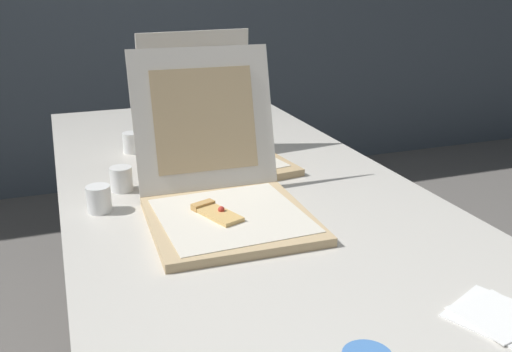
{
  "coord_description": "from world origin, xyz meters",
  "views": [
    {
      "loc": [
        -0.47,
        -0.91,
        1.3
      ],
      "look_at": [
        0.02,
        0.43,
        0.78
      ],
      "focal_mm": 39.03,
      "sensor_mm": 36.0,
      "label": 1
    }
  ],
  "objects": [
    {
      "name": "table",
      "position": [
        0.0,
        0.58,
        0.68
      ],
      "size": [
        0.99,
        2.13,
        0.72
      ],
      "color": "beige",
      "rests_on": "ground"
    },
    {
      "name": "pizza_box_middle",
      "position": [
        -0.01,
        0.74,
        0.78
      ],
      "size": [
        0.43,
        0.44,
        0.41
      ],
      "rotation": [
        0.0,
        0.0,
        0.13
      ],
      "color": "tan",
      "rests_on": "table"
    },
    {
      "name": "pizza_box_front",
      "position": [
        -0.1,
        0.33,
        0.78
      ],
      "size": [
        0.4,
        0.51,
        0.4
      ],
      "rotation": [
        0.0,
        0.0,
        -0.03
      ],
      "color": "tan",
      "rests_on": "table"
    },
    {
      "name": "cup_white_far",
      "position": [
        -0.24,
        0.96,
        0.76
      ],
      "size": [
        0.06,
        0.06,
        0.07
      ],
      "primitive_type": "cylinder",
      "color": "white",
      "rests_on": "table"
    },
    {
      "name": "cup_white_near_center",
      "position": [
        -0.39,
        0.47,
        0.76
      ],
      "size": [
        0.06,
        0.06,
        0.07
      ],
      "primitive_type": "cylinder",
      "color": "white",
      "rests_on": "table"
    },
    {
      "name": "cup_white_mid",
      "position": [
        -0.32,
        0.6,
        0.76
      ],
      "size": [
        0.06,
        0.06,
        0.07
      ],
      "primitive_type": "cylinder",
      "color": "white",
      "rests_on": "table"
    },
    {
      "name": "napkin_pile",
      "position": [
        0.22,
        -0.27,
        0.73
      ],
      "size": [
        0.19,
        0.19,
        0.01
      ],
      "color": "white",
      "rests_on": "table"
    }
  ]
}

